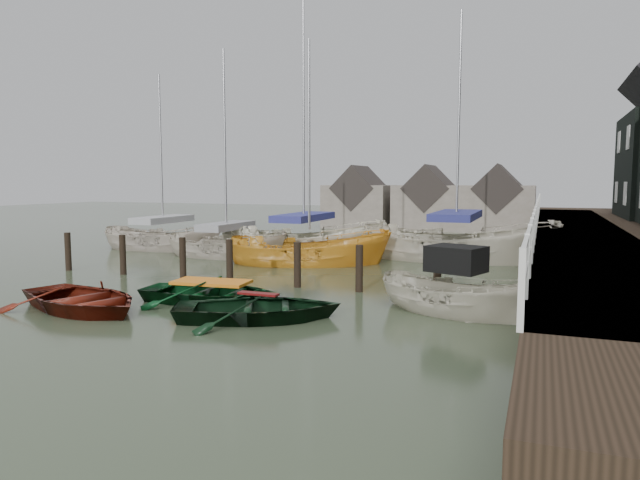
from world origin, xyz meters
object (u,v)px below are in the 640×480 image
at_px(rowboat_green, 212,302).
at_px(sailboat_b, 304,253).
at_px(rowboat_dkgreen, 259,319).
at_px(sailboat_c, 309,264).
at_px(sailboat_e, 164,248).
at_px(motorboat, 454,310).
at_px(sailboat_a, 227,256).
at_px(sailboat_d, 455,259).
at_px(rowboat_red, 83,311).

distance_m(rowboat_green, sailboat_b, 10.33).
relative_size(rowboat_dkgreen, sailboat_b, 0.31).
xyz_separation_m(sailboat_b, sailboat_c, (1.32, -2.55, -0.05)).
distance_m(rowboat_green, rowboat_dkgreen, 2.40).
height_order(rowboat_green, sailboat_c, sailboat_c).
bearing_deg(sailboat_e, sailboat_c, -108.03).
distance_m(motorboat, sailboat_a, 12.93).
height_order(rowboat_green, sailboat_b, sailboat_b).
height_order(sailboat_b, sailboat_e, sailboat_b).
bearing_deg(sailboat_a, rowboat_dkgreen, -144.88).
relative_size(rowboat_green, sailboat_a, 0.39).
distance_m(sailboat_d, sailboat_e, 13.69).
relative_size(sailboat_b, sailboat_e, 1.34).
distance_m(motorboat, sailboat_b, 12.10).
height_order(rowboat_dkgreen, motorboat, motorboat).
distance_m(rowboat_red, rowboat_green, 3.25).
height_order(sailboat_a, sailboat_e, sailboat_a).
height_order(rowboat_red, motorboat, motorboat).
xyz_separation_m(rowboat_dkgreen, sailboat_c, (-2.36, 8.89, 0.01)).
height_order(rowboat_green, rowboat_dkgreen, rowboat_dkgreen).
relative_size(sailboat_a, sailboat_e, 1.05).
distance_m(rowboat_green, sailboat_a, 9.38).
relative_size(rowboat_red, sailboat_c, 0.42).
relative_size(rowboat_green, rowboat_dkgreen, 0.99).
relative_size(motorboat, sailboat_b, 0.35).
bearing_deg(sailboat_b, rowboat_dkgreen, -179.89).
height_order(rowboat_red, sailboat_e, sailboat_e).
bearing_deg(rowboat_dkgreen, motorboat, -87.48).
bearing_deg(sailboat_e, rowboat_red, -157.34).
relative_size(motorboat, sailboat_e, 0.47).
height_order(sailboat_b, sailboat_d, sailboat_b).
distance_m(sailboat_b, sailboat_e, 7.09).
bearing_deg(rowboat_red, sailboat_b, 12.88).
bearing_deg(rowboat_green, motorboat, -86.31).
height_order(rowboat_red, sailboat_a, sailboat_a).
bearing_deg(sailboat_a, sailboat_c, -97.69).
xyz_separation_m(sailboat_a, sailboat_c, (4.13, -0.62, -0.05)).
relative_size(rowboat_green, sailboat_d, 0.33).
relative_size(motorboat, sailboat_d, 0.38).
xyz_separation_m(sailboat_c, sailboat_d, (5.24, 3.31, 0.05)).
bearing_deg(sailboat_c, sailboat_d, -77.68).
height_order(rowboat_green, sailboat_e, sailboat_e).
distance_m(motorboat, sailboat_c, 9.33).
xyz_separation_m(sailboat_c, sailboat_e, (-8.38, 1.90, 0.05)).
bearing_deg(rowboat_red, rowboat_green, -34.10).
xyz_separation_m(rowboat_green, sailboat_a, (-4.43, 8.27, 0.06)).
relative_size(rowboat_dkgreen, sailboat_c, 0.40).
bearing_deg(sailboat_c, sailboat_b, 7.32).
height_order(rowboat_dkgreen, sailboat_c, sailboat_c).
xyz_separation_m(motorboat, sailboat_a, (-10.73, 7.21, -0.04)).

